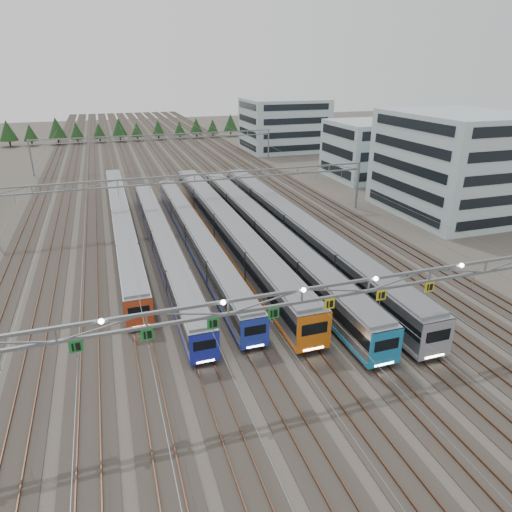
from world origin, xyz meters
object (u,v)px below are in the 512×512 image
object	(u,v)px
depot_bldg_south	(454,164)
gantry_near	(302,299)
train_b	(162,241)
train_d	(225,226)
train_f	(294,227)
gantry_far	(158,141)
depot_bldg_north	(284,125)
depot_bldg_mid	(366,150)
train_c	(195,235)
train_e	(265,232)
gantry_mid	(195,184)
train_a	(122,220)

from	to	relation	value
depot_bldg_south	gantry_near	bearing A→B (deg)	-141.32
train_b	depot_bldg_south	xyz separation A→B (m)	(47.89, 3.74, 6.20)
train_d	train_f	size ratio (longest dim) A/B	0.97
train_b	gantry_far	size ratio (longest dim) A/B	0.91
train_b	depot_bldg_north	xyz separation A→B (m)	(44.48, 69.83, 5.24)
depot_bldg_mid	gantry_far	bearing A→B (deg)	148.82
train_f	gantry_near	distance (m)	30.49
gantry_near	depot_bldg_south	size ratio (longest dim) A/B	2.56
train_d	depot_bldg_north	world-z (taller)	depot_bldg_north
train_c	gantry_far	world-z (taller)	gantry_far
train_e	depot_bldg_mid	world-z (taller)	depot_bldg_mid
train_b	train_d	xyz separation A→B (m)	(9.00, 1.90, 0.42)
train_b	gantry_mid	size ratio (longest dim) A/B	0.91
train_a	train_f	world-z (taller)	train_f
train_c	depot_bldg_mid	world-z (taller)	depot_bldg_mid
train_a	train_f	size ratio (longest dim) A/B	0.97
gantry_near	gantry_far	size ratio (longest dim) A/B	1.00
train_d	gantry_far	xyz separation A→B (m)	(-2.25, 53.98, 4.07)
gantry_mid	depot_bldg_south	distance (m)	41.79
train_c	train_d	world-z (taller)	train_d
gantry_mid	depot_bldg_south	size ratio (longest dim) A/B	2.56
train_b	train_d	distance (m)	9.21
train_a	depot_bldg_mid	size ratio (longest dim) A/B	3.61
train_a	gantry_far	xyz separation A→B (m)	(11.25, 45.64, 4.42)
train_c	gantry_far	distance (m)	55.27
train_b	train_e	xyz separation A→B (m)	(13.50, -1.82, 0.29)
train_b	gantry_far	xyz separation A→B (m)	(6.75, 55.89, 4.49)
gantry_near	depot_bldg_mid	world-z (taller)	depot_bldg_mid
gantry_near	gantry_mid	size ratio (longest dim) A/B	1.00
train_e	depot_bldg_south	distance (m)	35.33
train_a	train_c	xyz separation A→B (m)	(9.00, -9.40, -0.02)
train_d	depot_bldg_north	xyz separation A→B (m)	(35.48, 67.93, 4.82)
train_c	gantry_mid	bearing A→B (deg)	77.38
depot_bldg_south	depot_bldg_north	size ratio (longest dim) A/B	1.00
depot_bldg_north	train_b	bearing A→B (deg)	-122.50
train_e	train_f	bearing A→B (deg)	6.45
train_b	gantry_far	world-z (taller)	gantry_far
depot_bldg_north	train_e	bearing A→B (deg)	-113.38
train_a	depot_bldg_mid	world-z (taller)	depot_bldg_mid
gantry_near	train_c	bearing A→B (deg)	94.19
train_b	train_d	world-z (taller)	train_d
gantry_mid	train_b	bearing A→B (deg)	-121.80
train_a	depot_bldg_south	distance (m)	53.14
train_b	train_f	distance (m)	18.05
train_e	depot_bldg_north	world-z (taller)	depot_bldg_north
gantry_mid	depot_bldg_mid	xyz separation A→B (m)	(41.32, 20.00, -0.38)
train_a	depot_bldg_north	size ratio (longest dim) A/B	2.63
train_f	gantry_far	world-z (taller)	gantry_far
train_f	depot_bldg_north	bearing A→B (deg)	69.58
train_a	train_e	xyz separation A→B (m)	(18.00, -12.07, 0.22)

